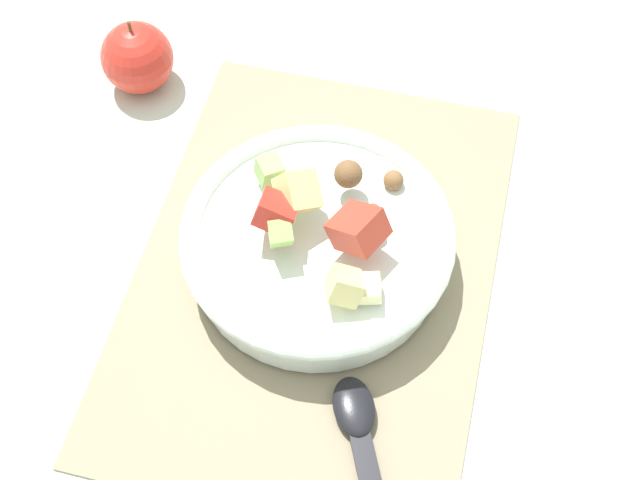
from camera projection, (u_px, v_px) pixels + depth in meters
name	position (u px, v px, depth m)	size (l,w,h in m)	color
ground_plane	(315.00, 271.00, 0.85)	(2.40, 2.40, 0.00)	silver
placemat	(315.00, 270.00, 0.84)	(0.48, 0.33, 0.01)	gray
salad_bowl	(320.00, 243.00, 0.82)	(0.25, 0.25, 0.11)	white
serving_spoon	(365.00, 456.00, 0.74)	(0.21, 0.11, 0.01)	black
whole_apple	(137.00, 58.00, 0.95)	(0.08, 0.08, 0.09)	red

